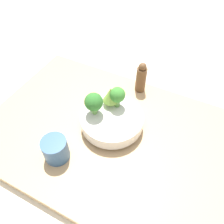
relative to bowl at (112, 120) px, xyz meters
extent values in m
plane|color=beige|center=(-0.03, 0.03, -0.08)|extent=(6.00, 6.00, 0.00)
cube|color=tan|center=(-0.03, 0.03, -0.06)|extent=(1.00, 0.64, 0.04)
cylinder|color=silver|center=(0.00, 0.00, -0.03)|extent=(0.11, 0.11, 0.01)
cylinder|color=silver|center=(0.00, 0.00, 0.00)|extent=(0.24, 0.24, 0.05)
cylinder|color=#7AB256|center=(0.06, 0.02, 0.04)|extent=(0.02, 0.02, 0.03)
sphere|color=#2D6B28|center=(0.06, 0.02, 0.08)|extent=(0.07, 0.07, 0.07)
cylinder|color=#609347|center=(0.03, -0.05, 0.04)|extent=(0.02, 0.02, 0.02)
cone|color=#84AD47|center=(0.03, -0.05, 0.08)|extent=(0.06, 0.06, 0.06)
cylinder|color=#609347|center=(0.00, -0.05, 0.04)|extent=(0.02, 0.02, 0.04)
sphere|color=#387A2D|center=(0.00, -0.05, 0.08)|extent=(0.06, 0.06, 0.06)
cylinder|color=#33567F|center=(0.11, 0.20, 0.01)|extent=(0.09, 0.09, 0.09)
cylinder|color=brown|center=(-0.02, -0.24, 0.02)|extent=(0.04, 0.04, 0.12)
sphere|color=brown|center=(-0.02, -0.24, 0.09)|extent=(0.03, 0.03, 0.03)
camera|label=1|loc=(-0.23, 0.46, 0.64)|focal=35.00mm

